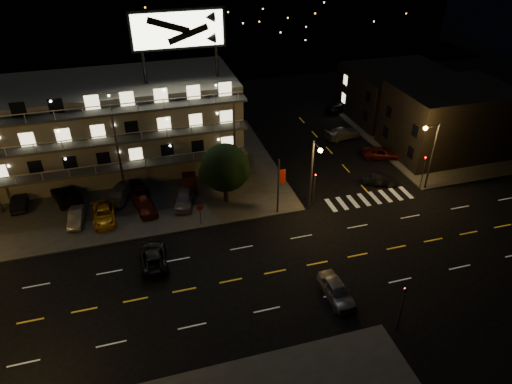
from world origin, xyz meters
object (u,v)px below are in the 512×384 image
object	(u,v)px
road_car_west	(153,257)
lot_car_4	(184,198)
side_car_0	(380,180)
tree	(224,169)
lot_car_7	(121,192)
lot_car_2	(104,214)
road_car_east	(336,290)

from	to	relation	value
road_car_west	lot_car_4	bearing A→B (deg)	-114.62
side_car_0	road_car_west	size ratio (longest dim) A/B	0.75
tree	lot_car_7	size ratio (longest dim) A/B	1.28
lot_car_4	lot_car_7	world-z (taller)	lot_car_7
lot_car_2	side_car_0	world-z (taller)	lot_car_2
lot_car_7	road_car_west	distance (m)	11.80
road_car_east	lot_car_4	bearing A→B (deg)	118.37
lot_car_7	lot_car_2	bearing A→B (deg)	87.59
lot_car_2	road_car_west	xyz separation A→B (m)	(4.15, -7.86, -0.11)
lot_car_2	lot_car_7	distance (m)	4.12
lot_car_7	road_car_west	size ratio (longest dim) A/B	1.05
tree	lot_car_4	bearing A→B (deg)	172.79
tree	lot_car_7	distance (m)	11.84
lot_car_2	lot_car_4	distance (m)	8.22
side_car_0	road_car_west	distance (m)	26.92
lot_car_7	road_car_west	bearing A→B (deg)	125.09
tree	road_car_east	bearing A→B (deg)	-71.13
lot_car_2	lot_car_4	bearing A→B (deg)	2.18
road_car_east	side_car_0	bearing A→B (deg)	48.23
side_car_0	road_car_east	world-z (taller)	road_car_east
tree	side_car_0	bearing A→B (deg)	-4.58
lot_car_2	lot_car_4	world-z (taller)	lot_car_4
lot_car_2	tree	bearing A→B (deg)	-1.42
lot_car_4	road_car_west	xyz separation A→B (m)	(-4.06, -8.32, -0.21)
tree	side_car_0	world-z (taller)	tree
lot_car_7	road_car_east	bearing A→B (deg)	152.78
side_car_0	lot_car_4	bearing A→B (deg)	107.40
lot_car_7	road_car_east	world-z (taller)	lot_car_7
lot_car_2	road_car_east	bearing A→B (deg)	-42.99
lot_car_4	road_car_east	world-z (taller)	lot_car_4
lot_car_7	side_car_0	bearing A→B (deg)	-166.76
road_car_west	lot_car_2	bearing A→B (deg)	-60.79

